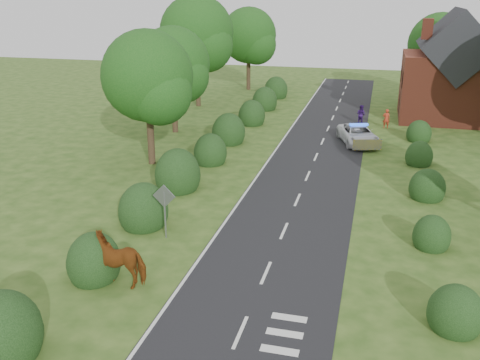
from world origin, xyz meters
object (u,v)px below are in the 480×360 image
(road_sign, at_px, (164,203))
(cow, at_px, (121,262))
(pedestrian_red, at_px, (386,119))
(pedestrian_purple, at_px, (361,114))
(police_van, at_px, (358,135))

(road_sign, distance_m, cow, 4.08)
(pedestrian_red, distance_m, pedestrian_purple, 2.27)
(cow, xyz_separation_m, police_van, (7.64, 22.09, -0.18))
(pedestrian_purple, bearing_deg, road_sign, 104.97)
(road_sign, relative_size, cow, 1.05)
(pedestrian_red, relative_size, pedestrian_purple, 0.98)
(road_sign, distance_m, police_van, 19.61)
(road_sign, relative_size, pedestrian_purple, 1.60)
(pedestrian_red, bearing_deg, cow, 60.54)
(road_sign, xyz_separation_m, pedestrian_red, (9.45, 23.42, -0.88))
(police_van, bearing_deg, pedestrian_purple, 73.05)
(police_van, height_order, pedestrian_purple, pedestrian_purple)
(police_van, bearing_deg, road_sign, -130.27)
(pedestrian_purple, bearing_deg, police_van, 122.66)
(pedestrian_red, bearing_deg, pedestrian_purple, -36.27)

